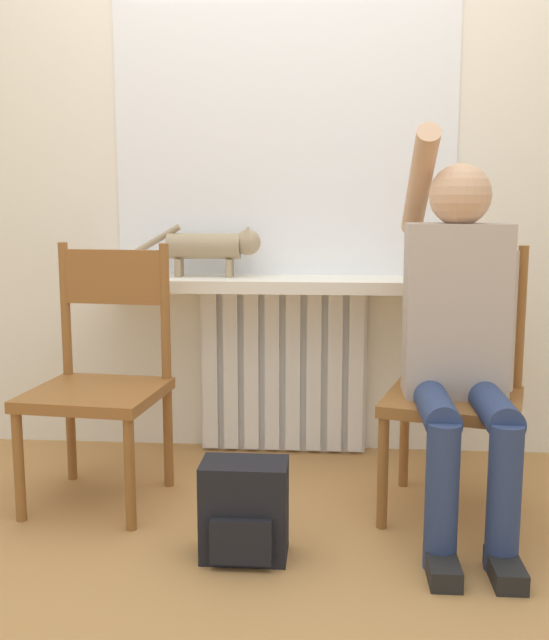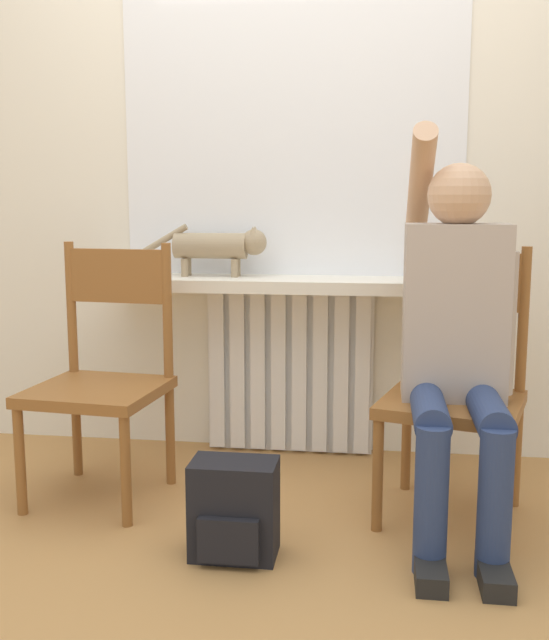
{
  "view_description": "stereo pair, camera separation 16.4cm",
  "coord_description": "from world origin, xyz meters",
  "views": [
    {
      "loc": [
        0.21,
        -2.01,
        1.08
      ],
      "look_at": [
        0.0,
        0.67,
        0.66
      ],
      "focal_mm": 42.0,
      "sensor_mm": 36.0,
      "label": 1
    },
    {
      "loc": [
        0.37,
        -1.99,
        1.08
      ],
      "look_at": [
        0.0,
        0.67,
        0.66
      ],
      "focal_mm": 42.0,
      "sensor_mm": 36.0,
      "label": 2
    }
  ],
  "objects": [
    {
      "name": "person",
      "position": [
        0.63,
        0.46,
        0.67
      ],
      "size": [
        0.36,
        0.97,
        1.34
      ],
      "color": "navy",
      "rests_on": "ground_plane"
    },
    {
      "name": "window_glass",
      "position": [
        0.0,
        1.2,
        1.37
      ],
      "size": [
        1.43,
        0.01,
        1.19
      ],
      "color": "white",
      "rests_on": "windowsill"
    },
    {
      "name": "wall_with_window",
      "position": [
        0.0,
        1.23,
        1.35
      ],
      "size": [
        7.0,
        0.06,
        2.7
      ],
      "color": "white",
      "rests_on": "ground_plane"
    },
    {
      "name": "chair_right",
      "position": [
        0.64,
        0.57,
        0.46
      ],
      "size": [
        0.55,
        0.55,
        0.93
      ],
      "rotation": [
        0.0,
        0.0,
        -0.27
      ],
      "color": "brown",
      "rests_on": "ground_plane"
    },
    {
      "name": "ground_plane",
      "position": [
        0.0,
        0.0,
        0.0
      ],
      "size": [
        12.0,
        12.0,
        0.0
      ],
      "primitive_type": "plane",
      "color": "#B27F47"
    },
    {
      "name": "cat",
      "position": [
        -0.28,
        1.07,
        0.9
      ],
      "size": [
        0.53,
        0.11,
        0.22
      ],
      "color": "#9E896B",
      "rests_on": "windowsill"
    },
    {
      "name": "windowsill",
      "position": [
        0.0,
        1.05,
        0.75
      ],
      "size": [
        1.49,
        0.31,
        0.05
      ],
      "color": "white",
      "rests_on": "radiator"
    },
    {
      "name": "chair_left",
      "position": [
        -0.62,
        0.57,
        0.46
      ],
      "size": [
        0.49,
        0.49,
        0.93
      ],
      "rotation": [
        0.0,
        0.0,
        -0.1
      ],
      "color": "brown",
      "rests_on": "ground_plane"
    },
    {
      "name": "backpack",
      "position": [
        -0.05,
        0.14,
        0.15
      ],
      "size": [
        0.26,
        0.19,
        0.3
      ],
      "color": "black",
      "rests_on": "ground_plane"
    },
    {
      "name": "radiator",
      "position": [
        -0.0,
        1.15,
        0.36
      ],
      "size": [
        0.72,
        0.08,
        0.72
      ],
      "color": "white",
      "rests_on": "ground_plane"
    }
  ]
}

